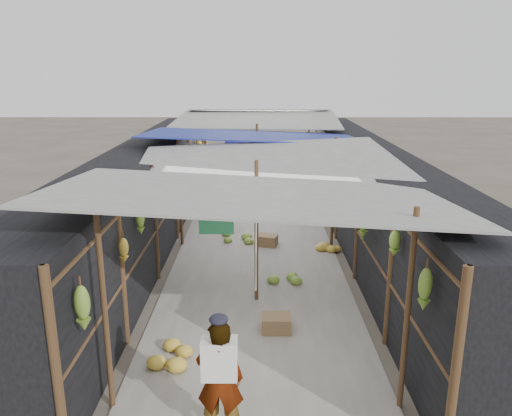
{
  "coord_description": "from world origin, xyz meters",
  "views": [
    {
      "loc": [
        0.01,
        -5.37,
        4.07
      ],
      "look_at": [
        -0.01,
        4.83,
        1.25
      ],
      "focal_mm": 35.0,
      "sensor_mm": 36.0,
      "label": 1
    }
  ],
  "objects_px": {
    "crate_near": "(276,324)",
    "black_basin": "(296,216)",
    "shopper_blue": "(221,189)",
    "vendor_elderly": "(220,379)",
    "vendor_seated": "(300,200)"
  },
  "relations": [
    {
      "from": "crate_near",
      "to": "black_basin",
      "type": "xyz_separation_m",
      "value": [
        0.78,
        6.34,
        -0.06
      ]
    },
    {
      "from": "black_basin",
      "to": "shopper_blue",
      "type": "height_order",
      "value": "shopper_blue"
    },
    {
      "from": "black_basin",
      "to": "shopper_blue",
      "type": "xyz_separation_m",
      "value": [
        -2.13,
        0.23,
        0.74
      ]
    },
    {
      "from": "crate_near",
      "to": "vendor_elderly",
      "type": "xyz_separation_m",
      "value": [
        -0.72,
        -2.35,
        0.59
      ]
    },
    {
      "from": "crate_near",
      "to": "vendor_elderly",
      "type": "relative_size",
      "value": 0.32
    },
    {
      "from": "black_basin",
      "to": "vendor_elderly",
      "type": "distance_m",
      "value": 8.85
    },
    {
      "from": "crate_near",
      "to": "vendor_elderly",
      "type": "bearing_deg",
      "value": -106.58
    },
    {
      "from": "black_basin",
      "to": "shopper_blue",
      "type": "relative_size",
      "value": 0.32
    },
    {
      "from": "black_basin",
      "to": "vendor_seated",
      "type": "distance_m",
      "value": 0.67
    },
    {
      "from": "crate_near",
      "to": "vendor_seated",
      "type": "xyz_separation_m",
      "value": [
        0.94,
        6.9,
        0.27
      ]
    },
    {
      "from": "vendor_seated",
      "to": "crate_near",
      "type": "bearing_deg",
      "value": -38.99
    },
    {
      "from": "shopper_blue",
      "to": "crate_near",
      "type": "bearing_deg",
      "value": -92.4
    },
    {
      "from": "crate_near",
      "to": "black_basin",
      "type": "bearing_deg",
      "value": 83.47
    },
    {
      "from": "shopper_blue",
      "to": "vendor_seated",
      "type": "distance_m",
      "value": 2.35
    },
    {
      "from": "crate_near",
      "to": "shopper_blue",
      "type": "height_order",
      "value": "shopper_blue"
    }
  ]
}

